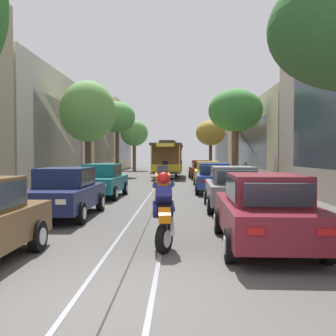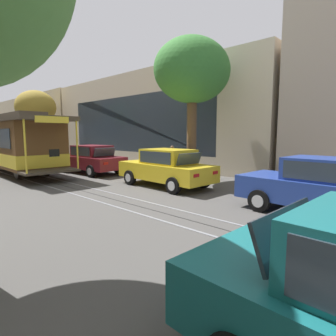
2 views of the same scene
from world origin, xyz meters
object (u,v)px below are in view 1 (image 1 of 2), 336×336
(parked_car_maroon_near_right, at_px, (265,210))
(street_tree_kerb_right_second, at_px, (235,111))
(parked_car_navy_second_left, at_px, (65,192))
(parked_car_yellow_fourth_right, at_px, (208,173))
(cable_car_trolley, at_px, (168,159))
(motorcycle_with_rider, at_px, (163,205))
(street_tree_kerb_left_fourth, at_px, (134,134))
(parked_car_teal_mid_left, at_px, (102,180))
(street_tree_kerb_left_second, at_px, (88,112))
(street_tree_kerb_left_mid, at_px, (117,118))
(pedestrian_crossing_far, at_px, (245,170))
(parked_car_blue_mid_right, at_px, (214,178))
(parked_car_grey_second_right, at_px, (232,188))
(street_tree_kerb_right_mid, at_px, (211,133))
(fire_hydrant, at_px, (60,190))
(parked_car_maroon_fifth_right, at_px, (202,170))
(pedestrian_on_right_pavement, at_px, (113,166))

(parked_car_maroon_near_right, distance_m, street_tree_kerb_right_second, 18.84)
(parked_car_navy_second_left, bearing_deg, parked_car_yellow_fourth_right, 67.98)
(parked_car_maroon_near_right, bearing_deg, cable_car_trolley, 95.94)
(parked_car_maroon_near_right, relative_size, motorcycle_with_rider, 2.34)
(street_tree_kerb_left_fourth, bearing_deg, parked_car_teal_mid_left, -86.20)
(street_tree_kerb_left_second, bearing_deg, parked_car_teal_mid_left, -69.99)
(parked_car_maroon_near_right, xyz_separation_m, street_tree_kerb_left_mid, (-7.68, 27.98, 4.77))
(parked_car_teal_mid_left, bearing_deg, pedestrian_crossing_far, 51.16)
(street_tree_kerb_left_mid, bearing_deg, parked_car_yellow_fourth_right, -51.61)
(parked_car_navy_second_left, xyz_separation_m, parked_car_maroon_near_right, (5.55, -3.92, 0.00))
(parked_car_blue_mid_right, bearing_deg, parked_car_grey_second_right, -89.10)
(street_tree_kerb_right_mid, relative_size, fire_hydrant, 7.15)
(motorcycle_with_rider, bearing_deg, fire_hydrant, 119.49)
(street_tree_kerb_right_second, height_order, motorcycle_with_rider, street_tree_kerb_right_second)
(pedestrian_crossing_far, bearing_deg, street_tree_kerb_left_second, -151.84)
(motorcycle_with_rider, bearing_deg, street_tree_kerb_left_second, 109.02)
(parked_car_yellow_fourth_right, xyz_separation_m, street_tree_kerb_right_second, (1.90, 0.17, 4.22))
(parked_car_yellow_fourth_right, relative_size, street_tree_kerb_left_second, 0.68)
(cable_car_trolley, bearing_deg, parked_car_maroon_fifth_right, -44.06)
(street_tree_kerb_left_fourth, bearing_deg, parked_car_maroon_fifth_right, -66.59)
(parked_car_blue_mid_right, distance_m, pedestrian_on_right_pavement, 18.72)
(fire_hydrant, bearing_deg, street_tree_kerb_left_fourth, 90.77)
(parked_car_maroon_near_right, relative_size, parked_car_blue_mid_right, 0.99)
(parked_car_navy_second_left, bearing_deg, street_tree_kerb_left_fourth, 93.14)
(parked_car_blue_mid_right, distance_m, fire_hydrant, 7.98)
(pedestrian_crossing_far, height_order, fire_hydrant, pedestrian_crossing_far)
(street_tree_kerb_left_mid, relative_size, fire_hydrant, 8.47)
(parked_car_maroon_fifth_right, height_order, fire_hydrant, parked_car_maroon_fifth_right)
(parked_car_teal_mid_left, relative_size, cable_car_trolley, 0.48)
(parked_car_grey_second_right, bearing_deg, parked_car_maroon_fifth_right, 90.09)
(pedestrian_crossing_far, bearing_deg, pedestrian_on_right_pavement, 143.91)
(parked_car_maroon_fifth_right, bearing_deg, street_tree_kerb_left_mid, 152.04)
(parked_car_grey_second_right, xyz_separation_m, motorcycle_with_rider, (-2.32, -5.97, 0.12))
(parked_car_grey_second_right, distance_m, parked_car_maroon_fifth_right, 18.04)
(fire_hydrant, bearing_deg, parked_car_maroon_fifth_right, 64.44)
(parked_car_navy_second_left, bearing_deg, street_tree_kerb_left_mid, 95.06)
(parked_car_grey_second_right, bearing_deg, parked_car_navy_second_left, -161.56)
(parked_car_maroon_near_right, bearing_deg, street_tree_kerb_left_fourth, 100.36)
(parked_car_teal_mid_left, relative_size, parked_car_yellow_fourth_right, 1.00)
(parked_car_navy_second_left, xyz_separation_m, street_tree_kerb_left_mid, (-2.13, 24.06, 4.77))
(street_tree_kerb_left_second, height_order, street_tree_kerb_right_second, street_tree_kerb_right_second)
(street_tree_kerb_left_mid, bearing_deg, street_tree_kerb_left_fourth, 89.74)
(parked_car_maroon_fifth_right, relative_size, street_tree_kerb_left_mid, 0.62)
(parked_car_navy_second_left, distance_m, cable_car_trolley, 22.89)
(street_tree_kerb_left_second, height_order, cable_car_trolley, street_tree_kerb_left_second)
(parked_car_teal_mid_left, relative_size, parked_car_blue_mid_right, 1.00)
(parked_car_maroon_near_right, height_order, pedestrian_crossing_far, parked_car_maroon_near_right)
(parked_car_teal_mid_left, bearing_deg, parked_car_maroon_near_right, -60.50)
(parked_car_maroon_near_right, xyz_separation_m, cable_car_trolley, (-2.77, 26.63, 0.86))
(street_tree_kerb_right_second, bearing_deg, parked_car_blue_mid_right, -108.36)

